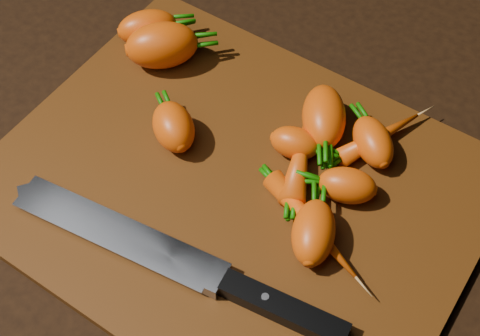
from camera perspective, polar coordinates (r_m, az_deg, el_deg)
The scene contains 14 objects.
ground at distance 0.72m, azimuth -0.44°, elevation -2.12°, with size 2.00×2.00×0.01m, color black.
cutting_board at distance 0.71m, azimuth -0.45°, elevation -1.65°, with size 0.50×0.40×0.01m, color #542807.
carrot_0 at distance 0.81m, azimuth -6.68°, elevation 10.36°, with size 0.09×0.06×0.06m, color #E44C05.
carrot_1 at distance 0.73m, azimuth -5.69°, elevation 3.52°, with size 0.07×0.04×0.04m, color #E44C05.
carrot_2 at distance 0.74m, azimuth 7.17°, elevation 4.37°, with size 0.08×0.05×0.05m, color #E44C05.
carrot_3 at distance 0.66m, azimuth 6.29°, elevation -5.49°, with size 0.07×0.04×0.04m, color #E44C05.
carrot_4 at distance 0.69m, azimuth 9.14°, elevation -1.48°, with size 0.06×0.04×0.04m, color #E44C05.
carrot_5 at distance 0.72m, azimuth 4.68°, elevation 2.15°, with size 0.05×0.04×0.04m, color #E44C05.
carrot_6 at distance 0.73m, azimuth 11.27°, elevation 2.20°, with size 0.07×0.04×0.04m, color #E44C05.
carrot_7 at distance 0.75m, azimuth 11.81°, elevation 2.64°, with size 0.11×0.02×0.02m, color #E44C05.
carrot_8 at distance 0.67m, azimuth 6.16°, elevation -4.88°, with size 0.14×0.02×0.02m, color #E44C05.
carrot_9 at distance 0.71m, azimuth 5.13°, elevation 0.84°, with size 0.11×0.03×0.03m, color #E44C05.
carrot_10 at distance 0.84m, azimuth -7.91°, elevation 11.79°, with size 0.07×0.04×0.04m, color #E44C05.
knife at distance 0.67m, azimuth -9.18°, elevation -6.07°, with size 0.36×0.08×0.02m.
Camera 1 is at (0.22, -0.32, 0.60)m, focal length 50.00 mm.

